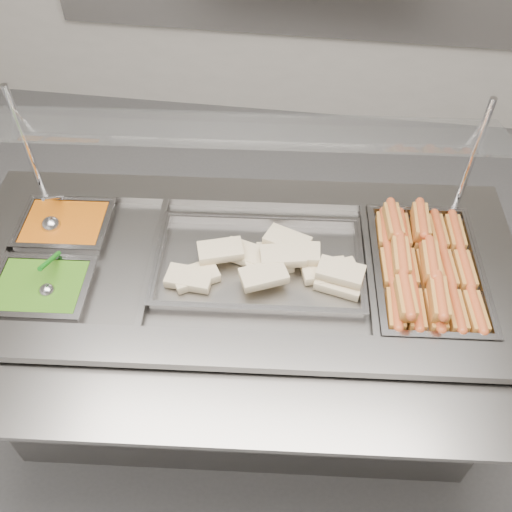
# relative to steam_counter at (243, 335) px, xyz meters

# --- Properties ---
(ground) EXTENTS (6.00, 6.00, 0.00)m
(ground) POSITION_rel_steam_counter_xyz_m (0.00, -0.28, -0.45)
(ground) COLOR #575759
(ground) RESTS_ON ground
(steam_counter) EXTENTS (1.95, 0.99, 0.90)m
(steam_counter) POSITION_rel_steam_counter_xyz_m (0.00, 0.00, 0.00)
(steam_counter) COLOR gray
(steam_counter) RESTS_ON ground
(tray_rail) EXTENTS (1.82, 0.52, 0.05)m
(tray_rail) POSITION_rel_steam_counter_xyz_m (0.04, -0.51, 0.40)
(tray_rail) COLOR gray
(tray_rail) RESTS_ON steam_counter
(sneeze_guard) EXTENTS (1.67, 0.44, 0.44)m
(sneeze_guard) POSITION_rel_steam_counter_xyz_m (-0.02, 0.22, 0.82)
(sneeze_guard) COLOR silver
(sneeze_guard) RESTS_ON steam_counter
(pan_hotdogs) EXTENTS (0.39, 0.58, 0.10)m
(pan_hotdogs) POSITION_rel_steam_counter_xyz_m (0.62, 0.05, 0.41)
(pan_hotdogs) COLOR gray
(pan_hotdogs) RESTS_ON steam_counter
(pan_wraps) EXTENTS (0.71, 0.46, 0.07)m
(pan_wraps) POSITION_rel_steam_counter_xyz_m (0.06, 0.01, 0.42)
(pan_wraps) COLOR gray
(pan_wraps) RESTS_ON steam_counter
(pan_beans) EXTENTS (0.32, 0.27, 0.10)m
(pan_beans) POSITION_rel_steam_counter_xyz_m (-0.66, 0.09, 0.41)
(pan_beans) COLOR gray
(pan_beans) RESTS_ON steam_counter
(pan_peas) EXTENTS (0.32, 0.27, 0.10)m
(pan_peas) POSITION_rel_steam_counter_xyz_m (-0.63, -0.20, 0.41)
(pan_peas) COLOR gray
(pan_peas) RESTS_ON steam_counter
(hotdogs_in_buns) EXTENTS (0.35, 0.54, 0.12)m
(hotdogs_in_buns) POSITION_rel_steam_counter_xyz_m (0.61, 0.05, 0.46)
(hotdogs_in_buns) COLOR #A95C23
(hotdogs_in_buns) RESTS_ON pan_hotdogs
(tortilla_wraps) EXTENTS (0.65, 0.31, 0.07)m
(tortilla_wraps) POSITION_rel_steam_counter_xyz_m (0.12, -0.01, 0.46)
(tortilla_wraps) COLOR #C7B085
(tortilla_wraps) RESTS_ON pan_wraps
(ladle) EXTENTS (0.07, 0.19, 0.16)m
(ladle) POSITION_rel_steam_counter_xyz_m (-0.70, 0.07, 0.46)
(ladle) COLOR #B4B4B9
(ladle) RESTS_ON pan_beans
(serving_spoon) EXTENTS (0.06, 0.18, 0.14)m
(serving_spoon) POSITION_rel_steam_counter_xyz_m (-0.60, -0.20, 0.46)
(serving_spoon) COLOR #B4B4B9
(serving_spoon) RESTS_ON pan_peas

